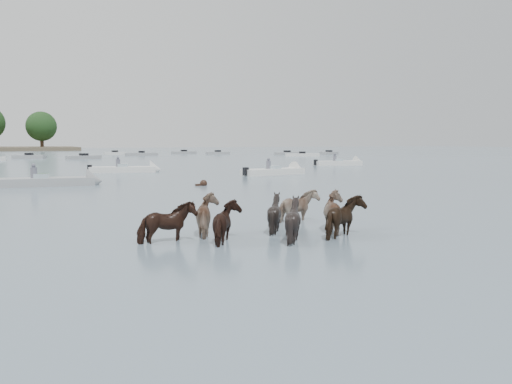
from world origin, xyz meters
name	(u,v)px	position (x,y,z in m)	size (l,w,h in m)	color
ground	(260,239)	(0.00, 0.00, 0.00)	(400.00, 400.00, 0.00)	#495E6A
pony_herd	(273,218)	(0.60, 0.43, 0.46)	(6.35, 4.03, 1.35)	black
swimming_pony	(203,184)	(4.01, 16.18, 0.10)	(0.72, 0.44, 0.44)	black
motorboat_b	(57,182)	(-3.75, 19.80, 0.22)	(6.54, 2.22, 1.92)	gray
motorboat_c	(133,169)	(2.94, 31.00, 0.22)	(6.03, 2.98, 1.92)	silver
motorboat_d	(281,171)	(12.92, 23.19, 0.23)	(5.83, 2.53, 1.92)	silver
motorboat_e	(344,163)	(26.40, 33.93, 0.23)	(5.87, 2.44, 1.92)	silver
distant_flotilla	(60,155)	(0.53, 77.90, 0.26)	(105.96, 29.51, 0.93)	silver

